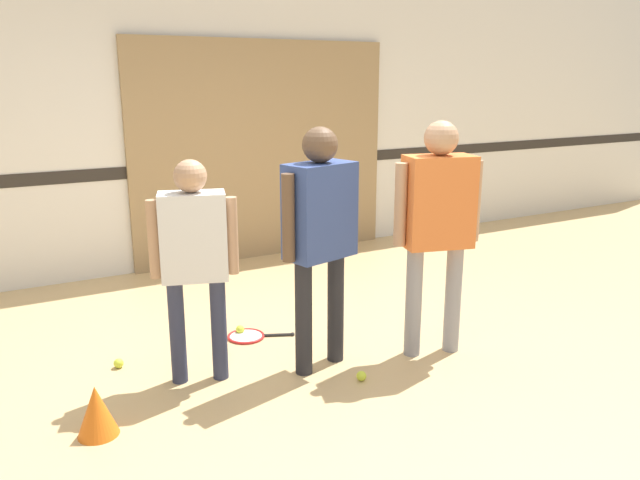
# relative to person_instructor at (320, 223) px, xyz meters

# --- Properties ---
(ground_plane) EXTENTS (16.00, 16.00, 0.00)m
(ground_plane) POSITION_rel_person_instructor_xyz_m (-0.02, 0.09, -1.01)
(ground_plane) COLOR tan
(wall_back) EXTENTS (16.00, 0.07, 3.20)m
(wall_back) POSITION_rel_person_instructor_xyz_m (-0.02, 2.79, 0.59)
(wall_back) COLOR silver
(wall_back) RESTS_ON ground_plane
(wall_panel) EXTENTS (2.90, 0.05, 2.31)m
(wall_panel) POSITION_rel_person_instructor_xyz_m (0.82, 2.73, 0.15)
(wall_panel) COLOR #9E7F56
(wall_panel) RESTS_ON ground_plane
(person_instructor) EXTENTS (0.60, 0.36, 1.63)m
(person_instructor) POSITION_rel_person_instructor_xyz_m (0.00, 0.00, 0.00)
(person_instructor) COLOR #232328
(person_instructor) RESTS_ON ground_plane
(person_student_left) EXTENTS (0.53, 0.34, 1.45)m
(person_student_left) POSITION_rel_person_instructor_xyz_m (-0.78, 0.21, -0.11)
(person_student_left) COLOR #2D334C
(person_student_left) RESTS_ON ground_plane
(person_student_right) EXTENTS (0.61, 0.37, 1.65)m
(person_student_right) POSITION_rel_person_instructor_xyz_m (0.81, -0.19, 0.01)
(person_student_right) COLOR gray
(person_student_right) RESTS_ON ground_plane
(racket_spare_on_floor) EXTENTS (0.53, 0.38, 0.03)m
(racket_spare_on_floor) POSITION_rel_person_instructor_xyz_m (-0.24, 0.69, -1.00)
(racket_spare_on_floor) COLOR red
(racket_spare_on_floor) RESTS_ON ground_plane
(tennis_ball_near_instructor) EXTENTS (0.07, 0.07, 0.07)m
(tennis_ball_near_instructor) POSITION_rel_person_instructor_xyz_m (0.13, -0.32, -0.97)
(tennis_ball_near_instructor) COLOR #CCE038
(tennis_ball_near_instructor) RESTS_ON ground_plane
(tennis_ball_by_spare_racket) EXTENTS (0.07, 0.07, 0.07)m
(tennis_ball_by_spare_racket) POSITION_rel_person_instructor_xyz_m (-0.27, 0.79, -0.97)
(tennis_ball_by_spare_racket) COLOR #CCE038
(tennis_ball_by_spare_racket) RESTS_ON ground_plane
(tennis_ball_stray_left) EXTENTS (0.07, 0.07, 0.07)m
(tennis_ball_stray_left) POSITION_rel_person_instructor_xyz_m (-0.52, 0.49, -0.97)
(tennis_ball_stray_left) COLOR #CCE038
(tennis_ball_stray_left) RESTS_ON ground_plane
(tennis_ball_stray_right) EXTENTS (0.07, 0.07, 0.07)m
(tennis_ball_stray_right) POSITION_rel_person_instructor_xyz_m (-1.22, 0.64, -0.97)
(tennis_ball_stray_right) COLOR #CCE038
(tennis_ball_stray_right) RESTS_ON ground_plane
(training_cone) EXTENTS (0.23, 0.23, 0.29)m
(training_cone) POSITION_rel_person_instructor_xyz_m (-1.49, -0.15, -0.86)
(training_cone) COLOR orange
(training_cone) RESTS_ON ground_plane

